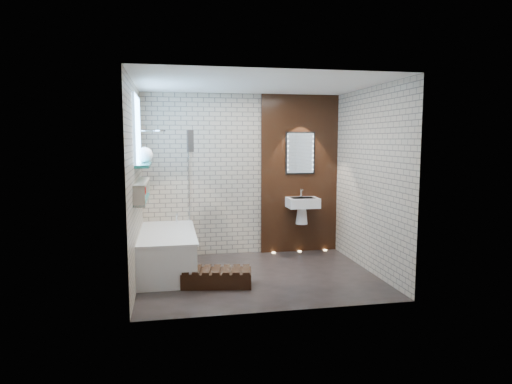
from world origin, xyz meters
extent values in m
plane|color=black|center=(0.00, 0.00, 0.00)|extent=(3.20, 3.20, 0.00)
cube|color=#B3A28E|center=(0.00, 1.30, 1.30)|extent=(3.20, 0.04, 2.60)
cube|color=#B3A28E|center=(0.00, -1.30, 1.30)|extent=(3.20, 0.04, 2.60)
cube|color=#B3A28E|center=(-1.60, 0.00, 1.30)|extent=(0.04, 2.60, 2.60)
cube|color=#B3A28E|center=(1.60, 0.00, 1.30)|extent=(0.04, 2.60, 2.60)
plane|color=white|center=(0.00, 0.00, 2.60)|extent=(3.20, 3.20, 0.00)
cube|color=black|center=(0.95, 1.27, 1.30)|extent=(1.30, 0.06, 2.60)
cube|color=#7FADE0|center=(-1.59, 0.35, 2.00)|extent=(0.03, 1.00, 0.90)
cube|color=#217C76|center=(-1.51, 0.35, 1.53)|extent=(0.18, 1.00, 0.04)
cube|color=#217C76|center=(-1.53, 0.15, 1.08)|extent=(0.14, 1.30, 0.03)
cube|color=#B2A899|center=(-1.53, 0.15, 1.32)|extent=(0.14, 1.30, 0.03)
cube|color=#B2A899|center=(-1.53, -0.48, 1.20)|extent=(0.14, 0.03, 0.26)
cube|color=#B2A899|center=(-1.53, 0.79, 1.20)|extent=(0.14, 0.03, 0.26)
cube|color=white|center=(-1.23, 0.45, 0.28)|extent=(0.75, 1.70, 0.55)
cube|color=white|center=(-1.23, 0.45, 0.57)|extent=(0.79, 1.74, 0.03)
cylinder|color=silver|center=(-1.08, 1.18, 0.64)|extent=(0.04, 0.04, 0.12)
cube|color=white|center=(-0.87, 0.89, 1.28)|extent=(0.01, 0.78, 1.40)
cube|color=black|center=(-0.87, 0.60, 1.85)|extent=(0.09, 0.24, 0.31)
cylinder|color=silver|center=(-1.30, 0.95, 2.00)|extent=(0.18, 0.18, 0.02)
cube|color=white|center=(0.95, 1.06, 0.85)|extent=(0.50, 0.36, 0.16)
cone|color=white|center=(0.95, 1.11, 0.63)|extent=(0.20, 0.20, 0.28)
cylinder|color=silver|center=(0.95, 1.16, 1.00)|extent=(0.03, 0.03, 0.14)
cube|color=black|center=(0.95, 1.24, 1.65)|extent=(0.50, 0.02, 0.70)
cube|color=silver|center=(0.95, 1.23, 1.65)|extent=(0.45, 0.01, 0.65)
cube|color=black|center=(-0.60, -0.30, 0.10)|extent=(0.94, 0.53, 0.20)
cylinder|color=#B17A1B|center=(-1.53, 0.00, 1.17)|extent=(0.05, 0.05, 0.14)
cylinder|color=maroon|center=(-1.53, -0.13, 1.16)|extent=(0.05, 0.05, 0.11)
cylinder|color=maroon|center=(-1.53, 0.55, 1.18)|extent=(0.07, 0.07, 0.16)
cylinder|color=#B17A1B|center=(-1.53, -0.12, 1.15)|extent=(0.05, 0.05, 0.10)
sphere|color=white|center=(-1.50, 0.53, 1.66)|extent=(0.22, 0.22, 0.22)
cylinder|color=#FFD899|center=(0.50, 1.20, 0.01)|extent=(0.06, 0.06, 0.01)
cylinder|color=#FFD899|center=(0.95, 1.20, 0.01)|extent=(0.06, 0.06, 0.01)
cylinder|color=#FFD899|center=(1.40, 1.20, 0.01)|extent=(0.06, 0.06, 0.01)
camera|label=1|loc=(-1.16, -5.89, 1.87)|focal=31.48mm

